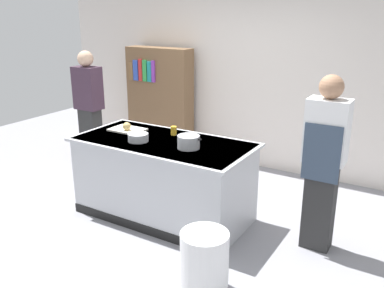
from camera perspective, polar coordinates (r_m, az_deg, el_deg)
ground_plane at (r=4.89m, az=-3.77°, el=-9.66°), size 10.00×10.00×0.00m
back_wall at (r=6.22m, az=7.23°, el=10.78°), size 6.40×0.12×3.00m
counter_island at (r=4.70m, az=-3.89°, el=-4.63°), size 1.98×0.98×0.90m
cutting_board at (r=4.98m, az=-8.81°, el=1.95°), size 0.40×0.28×0.02m
onion at (r=4.90m, az=-8.90°, el=2.40°), size 0.10×0.10×0.10m
stock_pot at (r=4.28m, az=-0.47°, el=0.30°), size 0.30×0.23×0.14m
mixing_bowl at (r=4.55m, az=-7.36°, el=0.91°), size 0.22×0.22×0.09m
juice_cup at (r=4.74m, az=-2.51°, el=1.83°), size 0.07×0.07×0.10m
trash_bin at (r=3.58m, az=1.70°, el=-15.91°), size 0.40×0.40×0.55m
person_chef at (r=4.10m, az=17.56°, el=-2.17°), size 0.38×0.25×1.72m
person_guest at (r=6.17m, az=-13.86°, el=4.79°), size 0.38×0.24×1.72m
bookshelf at (r=6.72m, az=-4.42°, el=5.81°), size 1.10×0.31×1.70m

